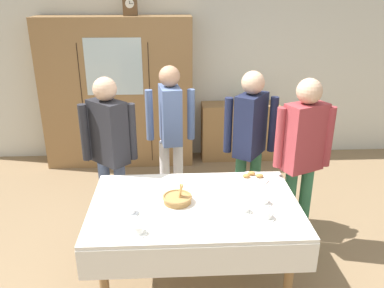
% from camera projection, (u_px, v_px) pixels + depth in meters
% --- Properties ---
extents(ground_plane, '(12.00, 12.00, 0.00)m').
position_uv_depth(ground_plane, '(193.00, 264.00, 3.62)').
color(ground_plane, '#846B4C').
rests_on(ground_plane, ground).
extents(back_wall, '(6.40, 0.10, 2.70)m').
position_uv_depth(back_wall, '(183.00, 64.00, 5.57)').
color(back_wall, silver).
rests_on(back_wall, ground).
extents(dining_table, '(1.67, 1.08, 0.76)m').
position_uv_depth(dining_table, '(195.00, 216.00, 3.15)').
color(dining_table, olive).
rests_on(dining_table, ground).
extents(wall_cabinet, '(2.02, 0.46, 2.03)m').
position_uv_depth(wall_cabinet, '(118.00, 93.00, 5.38)').
color(wall_cabinet, olive).
rests_on(wall_cabinet, ground).
extents(mantel_clock, '(0.18, 0.11, 0.24)m').
position_uv_depth(mantel_clock, '(130.00, 6.00, 4.97)').
color(mantel_clock, brown).
rests_on(mantel_clock, wall_cabinet).
extents(bookshelf_low, '(1.09, 0.35, 0.83)m').
position_uv_depth(bookshelf_low, '(239.00, 131.00, 5.73)').
color(bookshelf_low, olive).
rests_on(bookshelf_low, ground).
extents(book_stack, '(0.17, 0.23, 0.09)m').
position_uv_depth(book_stack, '(241.00, 101.00, 5.56)').
color(book_stack, '#664C7A').
rests_on(book_stack, bookshelf_low).
extents(tea_cup_back_edge, '(0.13, 0.13, 0.06)m').
position_uv_depth(tea_cup_back_edge, '(264.00, 201.00, 3.13)').
color(tea_cup_back_edge, white).
rests_on(tea_cup_back_edge, dining_table).
extents(tea_cup_front_edge, '(0.13, 0.13, 0.06)m').
position_uv_depth(tea_cup_front_edge, '(130.00, 210.00, 2.99)').
color(tea_cup_front_edge, white).
rests_on(tea_cup_front_edge, dining_table).
extents(tea_cup_near_right, '(0.13, 0.13, 0.06)m').
position_uv_depth(tea_cup_near_right, '(244.00, 209.00, 3.02)').
color(tea_cup_near_right, white).
rests_on(tea_cup_near_right, dining_table).
extents(tea_cup_far_left, '(0.13, 0.13, 0.06)m').
position_uv_depth(tea_cup_far_left, '(139.00, 230.00, 2.75)').
color(tea_cup_far_left, white).
rests_on(tea_cup_far_left, dining_table).
extents(tea_cup_mid_left, '(0.13, 0.13, 0.06)m').
position_uv_depth(tea_cup_mid_left, '(267.00, 215.00, 2.93)').
color(tea_cup_mid_left, white).
rests_on(tea_cup_mid_left, dining_table).
extents(bread_basket, '(0.24, 0.24, 0.16)m').
position_uv_depth(bread_basket, '(177.00, 198.00, 3.15)').
color(bread_basket, '#9E7542').
rests_on(bread_basket, dining_table).
extents(pastry_plate, '(0.28, 0.28, 0.05)m').
position_uv_depth(pastry_plate, '(253.00, 177.00, 3.54)').
color(pastry_plate, white).
rests_on(pastry_plate, dining_table).
extents(spoon_front_edge, '(0.12, 0.02, 0.01)m').
position_uv_depth(spoon_front_edge, '(206.00, 195.00, 3.27)').
color(spoon_front_edge, silver).
rests_on(spoon_front_edge, dining_table).
extents(spoon_far_left, '(0.12, 0.02, 0.01)m').
position_uv_depth(spoon_far_left, '(165.00, 222.00, 2.89)').
color(spoon_far_left, silver).
rests_on(spoon_far_left, dining_table).
extents(person_near_right_end, '(0.52, 0.39, 1.63)m').
position_uv_depth(person_near_right_end, '(109.00, 144.00, 3.71)').
color(person_near_right_end, slate).
rests_on(person_near_right_end, ground).
extents(person_by_cabinet, '(0.52, 0.39, 1.63)m').
position_uv_depth(person_by_cabinet, '(171.00, 125.00, 4.20)').
color(person_by_cabinet, silver).
rests_on(person_by_cabinet, ground).
extents(person_behind_table_right, '(0.52, 0.33, 1.66)m').
position_uv_depth(person_behind_table_right, '(303.00, 150.00, 3.53)').
color(person_behind_table_right, '#33704C').
rests_on(person_behind_table_right, ground).
extents(person_beside_shelf, '(0.52, 0.41, 1.65)m').
position_uv_depth(person_beside_shelf, '(250.00, 136.00, 3.86)').
color(person_beside_shelf, '#33704C').
rests_on(person_beside_shelf, ground).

